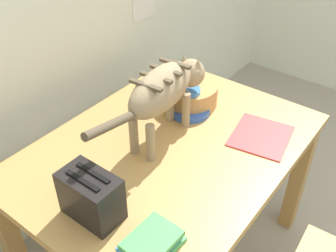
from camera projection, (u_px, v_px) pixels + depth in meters
The scene contains 8 objects.
dining_table at pixel (168, 162), 1.66m from camera, with size 1.23×0.91×0.73m.
cat at pixel (165, 89), 1.54m from camera, with size 0.71×0.17×0.32m.
saucer_bowl at pixel (189, 109), 1.79m from camera, with size 0.19×0.19×0.03m, color blue.
coffee_mug at pixel (190, 98), 1.76m from camera, with size 0.14×0.09×0.09m.
magazine at pixel (261, 136), 1.65m from camera, with size 0.25×0.23×0.01m, color #E1393A.
book_stack at pixel (152, 243), 1.20m from camera, with size 0.18×0.14×0.05m.
wicker_basket at pixel (189, 93), 1.83m from camera, with size 0.27×0.27×0.10m.
toaster at pixel (91, 196), 1.27m from camera, with size 0.12×0.20×0.18m.
Camera 1 is at (-1.01, 0.45, 1.76)m, focal length 41.98 mm.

